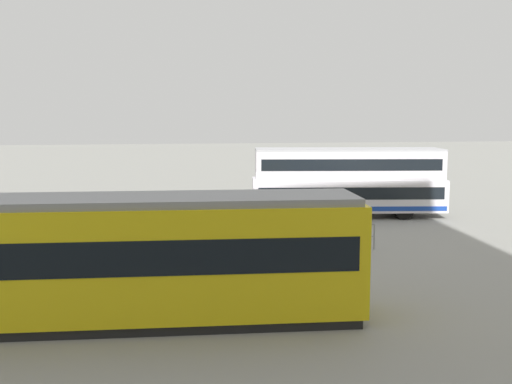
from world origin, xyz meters
name	(u,v)px	position (x,y,z in m)	size (l,w,h in m)	color
ground_plane	(254,223)	(0.00, 0.00, 0.00)	(160.00, 160.00, 0.00)	gray
double_decker_bus	(348,182)	(-5.30, -1.18, 1.89)	(10.47, 3.71, 3.68)	silver
tram_yellow	(80,259)	(6.77, 14.42, 1.78)	(15.14, 3.22, 3.43)	yellow
pedestrian_near_railing	(158,229)	(4.78, 6.15, 0.97)	(0.40, 0.40, 1.69)	#4C3F2D
pedestrian_crossing	(234,228)	(1.77, 6.50, 1.00)	(0.45, 0.45, 1.73)	#33384C
pedestrian_railing	(262,233)	(0.61, 6.41, 0.75)	(9.34, 0.90, 1.08)	gray
info_sign	(122,215)	(6.13, 7.00, 1.73)	(1.12, 0.16, 2.49)	slate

